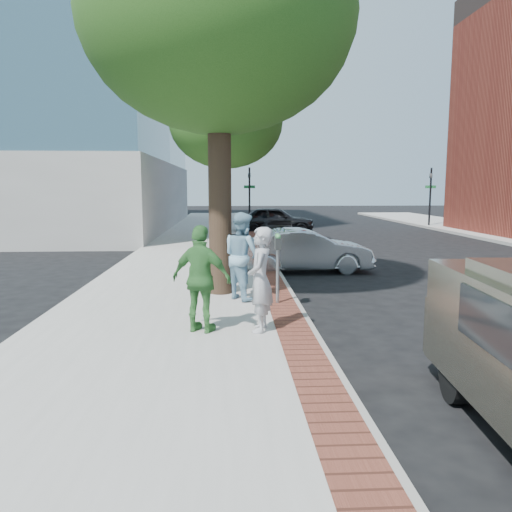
{
  "coord_description": "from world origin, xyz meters",
  "views": [
    {
      "loc": [
        -0.4,
        -9.5,
        2.58
      ],
      "look_at": [
        0.14,
        0.48,
        1.2
      ],
      "focal_mm": 35.0,
      "sensor_mm": 36.0,
      "label": 1
    }
  ],
  "objects": [
    {
      "name": "tree_near",
      "position": [
        -0.6,
        1.9,
        6.17
      ],
      "size": [
        6.0,
        6.0,
        8.51
      ],
      "color": "black",
      "rests_on": "sidewalk"
    },
    {
      "name": "sedan_silver",
      "position": [
        1.91,
        5.48,
        0.66
      ],
      "size": [
        4.06,
        1.51,
        1.33
      ],
      "primitive_type": "imported",
      "rotation": [
        0.0,
        0.0,
        1.6
      ],
      "color": "#B0B3B7",
      "rests_on": "ground"
    },
    {
      "name": "person_officer",
      "position": [
        -0.12,
        1.25,
        1.1
      ],
      "size": [
        1.11,
        1.17,
        1.9
      ],
      "primitive_type": "imported",
      "rotation": [
        0.0,
        0.0,
        2.17
      ],
      "color": "#81AFC8",
      "rests_on": "sidewalk"
    },
    {
      "name": "tree_far",
      "position": [
        -0.5,
        12.0,
        5.3
      ],
      "size": [
        4.8,
        4.8,
        7.14
      ],
      "color": "black",
      "rests_on": "sidewalk"
    },
    {
      "name": "parking_meter",
      "position": [
        0.61,
        0.76,
        1.21
      ],
      "size": [
        0.12,
        0.32,
        1.47
      ],
      "color": "gray",
      "rests_on": "sidewalk"
    },
    {
      "name": "brick_strip",
      "position": [
        0.7,
        8.0,
        0.15
      ],
      "size": [
        0.6,
        60.0,
        0.01
      ],
      "primitive_type": "cube",
      "color": "brown",
      "rests_on": "sidewalk"
    },
    {
      "name": "office_tower",
      "position": [
        -13.0,
        22.0,
        12.0
      ],
      "size": [
        18.0,
        22.0,
        24.0
      ],
      "primitive_type": "cube",
      "color": "slate",
      "rests_on": "ground"
    },
    {
      "name": "signal_far",
      "position": [
        12.5,
        22.0,
        2.25
      ],
      "size": [
        0.7,
        0.15,
        3.8
      ],
      "color": "black",
      "rests_on": "ground"
    },
    {
      "name": "ground",
      "position": [
        0.0,
        0.0,
        0.0
      ],
      "size": [
        120.0,
        120.0,
        0.0
      ],
      "primitive_type": "plane",
      "color": "black",
      "rests_on": "ground"
    },
    {
      "name": "sidewalk",
      "position": [
        -1.5,
        8.0,
        0.07
      ],
      "size": [
        5.0,
        60.0,
        0.15
      ],
      "primitive_type": "cube",
      "color": "#9E9991",
      "rests_on": "ground"
    },
    {
      "name": "person_gray",
      "position": [
        0.12,
        -1.25,
        1.04
      ],
      "size": [
        0.52,
        0.71,
        1.78
      ],
      "primitive_type": "imported",
      "rotation": [
        0.0,
        0.0,
        -1.73
      ],
      "color": "#A5A5A9",
      "rests_on": "sidewalk"
    },
    {
      "name": "person_green",
      "position": [
        -0.87,
        -1.25,
        1.06
      ],
      "size": [
        1.15,
        0.83,
        1.81
      ],
      "primitive_type": "imported",
      "rotation": [
        0.0,
        0.0,
        2.73
      ],
      "color": "#3C7E39",
      "rests_on": "sidewalk"
    },
    {
      "name": "office_base",
      "position": [
        -13.0,
        22.0,
        2.0
      ],
      "size": [
        18.2,
        22.2,
        4.0
      ],
      "primitive_type": "cube",
      "color": "gray",
      "rests_on": "ground"
    },
    {
      "name": "signal_near",
      "position": [
        0.9,
        22.0,
        2.25
      ],
      "size": [
        0.7,
        0.15,
        3.8
      ],
      "color": "black",
      "rests_on": "ground"
    },
    {
      "name": "curb",
      "position": [
        1.05,
        8.0,
        0.07
      ],
      "size": [
        0.1,
        60.0,
        0.15
      ],
      "primitive_type": "cube",
      "color": "gray",
      "rests_on": "ground"
    },
    {
      "name": "bg_car",
      "position": [
        2.21,
        18.61,
        0.75
      ],
      "size": [
        4.52,
        2.09,
        1.5
      ],
      "primitive_type": "imported",
      "rotation": [
        0.0,
        0.0,
        1.5
      ],
      "color": "black",
      "rests_on": "ground"
    }
  ]
}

